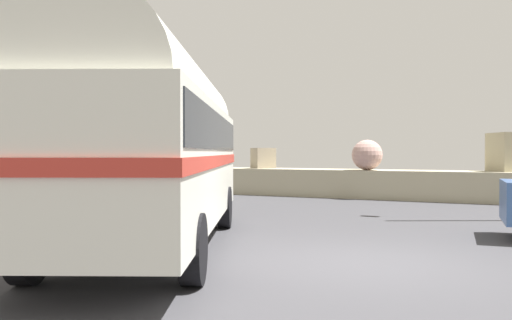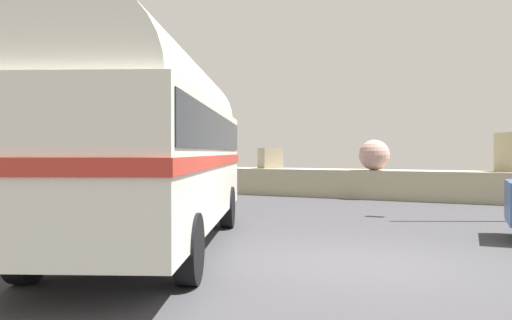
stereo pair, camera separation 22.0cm
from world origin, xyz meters
name	(u,v)px [view 2 (the right image)]	position (x,y,z in m)	size (l,w,h in m)	color
ground	(368,264)	(0.00, 0.00, 0.01)	(32.00, 26.00, 0.02)	#39393C
breakwater	(456,183)	(0.18, 11.81, 0.67)	(31.36, 2.25, 2.47)	tan
vintage_coach	(154,138)	(-3.86, -0.42, 2.05)	(5.69, 8.81, 3.70)	black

